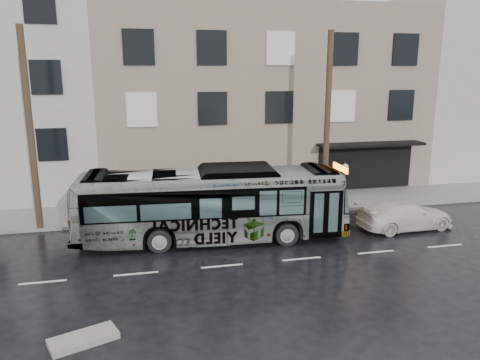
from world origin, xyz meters
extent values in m
plane|color=black|center=(0.00, 0.00, 0.00)|extent=(120.00, 120.00, 0.00)
cube|color=gray|center=(0.00, 4.90, 0.07)|extent=(90.00, 3.60, 0.15)
cube|color=gray|center=(5.00, 12.70, 5.50)|extent=(20.00, 12.00, 11.00)
cylinder|color=#4B3825|center=(6.50, 3.30, 4.65)|extent=(0.30, 0.30, 9.00)
cylinder|color=#4B3825|center=(-7.50, 3.30, 4.65)|extent=(0.30, 0.30, 9.00)
cylinder|color=slate|center=(7.60, 3.30, 1.35)|extent=(0.06, 0.06, 2.40)
imported|color=#B2B2B2|center=(0.09, 0.39, 1.62)|extent=(11.76, 3.55, 3.23)
imported|color=silver|center=(9.13, -0.10, 0.66)|extent=(4.66, 2.15, 1.32)
cube|color=gray|center=(-4.62, -6.66, 0.09)|extent=(1.97, 1.40, 0.18)
camera|label=1|loc=(-2.91, -18.78, 7.30)|focal=35.00mm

